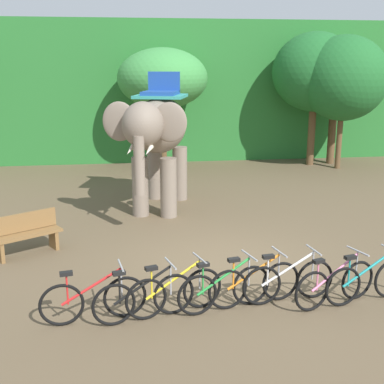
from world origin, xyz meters
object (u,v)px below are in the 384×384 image
(bike_black, at_px, (144,298))
(bike_white, at_px, (288,281))
(tree_far_right, at_px, (163,79))
(bike_pink, at_px, (335,284))
(tree_right, at_px, (336,74))
(bike_red, at_px, (93,299))
(bike_teal, at_px, (367,281))
(bike_yellow, at_px, (175,292))
(tree_left, at_px, (315,72))
(wooden_bench, at_px, (25,233))
(bike_orange, at_px, (254,284))
(elephant, at_px, (158,132))
(bike_green, at_px, (225,288))
(tree_center_right, at_px, (344,78))

(bike_black, bearing_deg, bike_white, 7.04)
(tree_far_right, distance_m, bike_pink, 12.29)
(tree_right, distance_m, bike_white, 13.40)
(bike_red, relative_size, bike_teal, 1.01)
(bike_yellow, relative_size, bike_teal, 0.98)
(tree_left, height_order, wooden_bench, tree_left)
(bike_pink, bearing_deg, bike_yellow, 178.70)
(wooden_bench, bearing_deg, bike_orange, -34.83)
(tree_left, relative_size, bike_red, 3.05)
(bike_orange, bearing_deg, bike_teal, -4.57)
(elephant, relative_size, bike_green, 2.55)
(tree_far_right, bearing_deg, tree_right, 1.85)
(wooden_bench, bearing_deg, elephant, 43.71)
(tree_center_right, relative_size, bike_teal, 2.99)
(bike_black, distance_m, bike_green, 1.35)
(bike_white, bearing_deg, tree_far_right, 96.06)
(tree_left, bearing_deg, bike_white, -112.18)
(elephant, distance_m, bike_pink, 6.90)
(tree_far_right, xyz_separation_m, tree_center_right, (6.75, -0.78, 0.00))
(tree_center_right, relative_size, bike_orange, 2.99)
(tree_center_right, xyz_separation_m, elephant, (-7.34, -4.82, -1.24))
(bike_orange, height_order, bike_white, same)
(tree_right, xyz_separation_m, bike_teal, (-4.29, -11.92, -3.18))
(tree_center_right, distance_m, tree_right, 1.01)
(bike_red, xyz_separation_m, wooden_bench, (-1.60, 3.21, 0.09))
(elephant, relative_size, bike_yellow, 2.56)
(tree_far_right, xyz_separation_m, tree_left, (5.94, 0.06, 0.21))
(bike_white, bearing_deg, tree_center_right, 62.75)
(tree_left, bearing_deg, bike_green, -116.61)
(bike_orange, bearing_deg, tree_center_right, 60.31)
(tree_center_right, bearing_deg, bike_black, -126.02)
(tree_far_right, xyz_separation_m, elephant, (-0.59, -5.59, -1.23))
(bike_yellow, bearing_deg, bike_red, -176.35)
(wooden_bench, bearing_deg, tree_center_right, 36.70)
(bike_red, bearing_deg, bike_orange, 4.64)
(tree_far_right, distance_m, bike_teal, 12.36)
(tree_far_right, distance_m, elephant, 5.76)
(bike_black, height_order, bike_teal, same)
(tree_left, relative_size, bike_green, 3.11)
(bike_pink, xyz_separation_m, bike_teal, (0.60, 0.04, 0.00))
(bike_teal, bearing_deg, tree_far_right, 102.40)
(bike_green, bearing_deg, tree_left, 63.39)
(bike_orange, xyz_separation_m, wooden_bench, (-4.29, 2.99, 0.09))
(wooden_bench, bearing_deg, bike_black, -53.59)
(bike_black, bearing_deg, bike_red, 176.02)
(bike_red, distance_m, bike_orange, 2.70)
(bike_yellow, relative_size, bike_white, 0.97)
(bike_black, relative_size, bike_white, 0.98)
(bike_yellow, xyz_separation_m, bike_teal, (3.34, -0.02, 0.00))
(elephant, bearing_deg, tree_center_right, 33.29)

